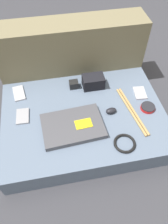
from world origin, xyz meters
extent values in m
plane|color=#38383D|center=(0.00, 0.00, 0.00)|extent=(8.00, 8.00, 0.00)
cube|color=slate|center=(0.00, 0.00, 0.07)|extent=(0.93, 0.66, 0.13)
cube|color=#756B4C|center=(0.00, 0.43, 0.23)|extent=(0.93, 0.20, 0.46)
cube|color=#47474C|center=(-0.08, -0.08, 0.15)|extent=(0.34, 0.25, 0.03)
cube|color=yellow|center=(-0.02, -0.09, 0.16)|extent=(0.09, 0.07, 0.00)
ellipsoid|color=black|center=(0.15, -0.02, 0.15)|extent=(0.07, 0.05, 0.03)
cylinder|color=red|center=(0.37, -0.03, 0.14)|extent=(0.08, 0.08, 0.02)
cylinder|color=#232328|center=(0.37, -0.03, 0.15)|extent=(0.08, 0.08, 0.01)
cube|color=#B7B7BC|center=(0.37, 0.10, 0.14)|extent=(0.08, 0.11, 0.01)
cube|color=#B7B7BC|center=(-0.36, 0.23, 0.14)|extent=(0.08, 0.13, 0.01)
cube|color=#99999E|center=(-0.34, 0.05, 0.14)|extent=(0.07, 0.11, 0.01)
cube|color=black|center=(0.10, 0.21, 0.17)|extent=(0.13, 0.09, 0.08)
cube|color=black|center=(-0.02, 0.23, 0.16)|extent=(0.06, 0.05, 0.05)
torus|color=black|center=(0.17, -0.23, 0.14)|extent=(0.11, 0.11, 0.01)
cylinder|color=tan|center=(0.27, -0.03, 0.14)|extent=(0.07, 0.36, 0.01)
cylinder|color=tan|center=(0.28, -0.03, 0.14)|extent=(0.07, 0.36, 0.01)
camera|label=1|loc=(-0.14, -0.75, 1.11)|focal=35.00mm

